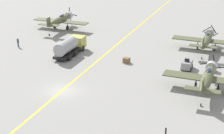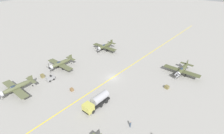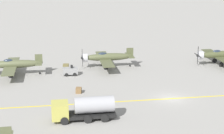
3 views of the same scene
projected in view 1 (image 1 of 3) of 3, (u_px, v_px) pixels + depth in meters
ground_plane at (62, 91)px, 50.68m from camera, size 400.00×400.00×0.00m
taxiway_stripe at (62, 91)px, 50.68m from camera, size 0.30×160.00×0.01m
airplane_far_right at (207, 40)px, 65.20m from camera, size 12.00×9.98×3.65m
airplane_mid_right at (207, 78)px, 49.73m from camera, size 12.00×9.98×3.77m
airplane_far_left at (60, 20)px, 77.45m from camera, size 12.00×9.98×3.79m
fuel_tanker at (70, 46)px, 63.44m from camera, size 2.68×8.00×2.98m
tow_tractor at (187, 64)px, 57.58m from camera, size 1.57×2.60×1.79m
ground_crew_inspecting at (18, 42)px, 67.45m from camera, size 0.37×0.37×1.68m
supply_crate_by_tanker at (126, 60)px, 60.30m from camera, size 1.13×1.00×0.83m
supply_crate_mid_lane at (212, 68)px, 57.00m from camera, size 1.36×1.18×1.04m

